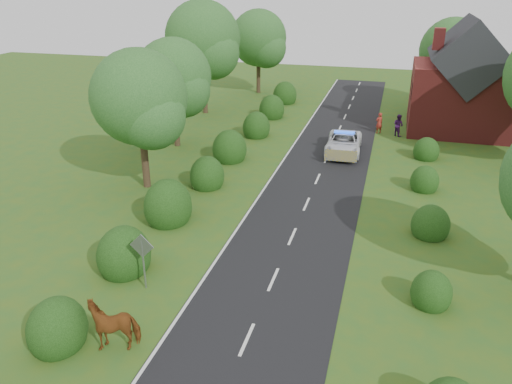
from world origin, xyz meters
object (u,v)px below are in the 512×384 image
(pedestrian_red, at_px, (379,123))
(pedestrian_purple, at_px, (398,125))
(road_sign, at_px, (143,253))
(police_van, at_px, (344,143))
(cow, at_px, (115,325))

(pedestrian_red, relative_size, pedestrian_purple, 0.96)
(pedestrian_red, distance_m, pedestrian_purple, 1.57)
(road_sign, relative_size, pedestrian_red, 1.47)
(road_sign, bearing_deg, pedestrian_red, 72.13)
(police_van, bearing_deg, cow, -105.26)
(police_van, bearing_deg, pedestrian_purple, 53.12)
(road_sign, bearing_deg, pedestrian_purple, 68.80)
(cow, relative_size, police_van, 0.39)
(cow, relative_size, pedestrian_red, 1.23)
(cow, height_order, pedestrian_purple, pedestrian_purple)
(road_sign, bearing_deg, cow, -80.05)
(road_sign, relative_size, pedestrian_purple, 1.41)
(road_sign, relative_size, cow, 1.19)
(police_van, bearing_deg, pedestrian_red, 66.70)
(pedestrian_purple, bearing_deg, road_sign, 111.40)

